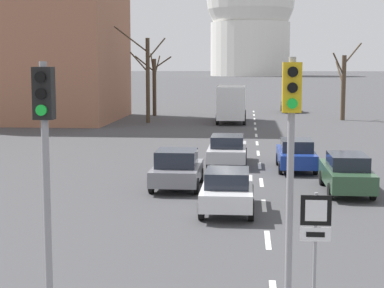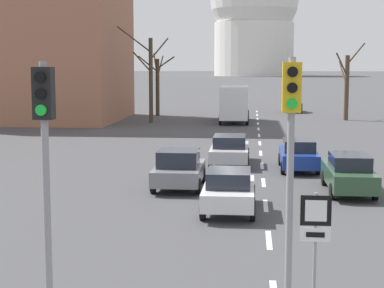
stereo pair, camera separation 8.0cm
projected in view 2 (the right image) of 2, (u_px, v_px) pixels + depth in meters
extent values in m
cube|color=silver|center=(269.00, 240.00, 18.49)|extent=(0.16, 2.00, 0.01)
cube|color=silver|center=(266.00, 206.00, 22.93)|extent=(0.16, 2.00, 0.01)
cube|color=silver|center=(263.00, 182.00, 27.38)|extent=(0.16, 2.00, 0.01)
cube|color=silver|center=(262.00, 166.00, 31.82)|extent=(0.16, 2.00, 0.01)
cube|color=silver|center=(261.00, 153.00, 36.27)|extent=(0.16, 2.00, 0.01)
cube|color=silver|center=(260.00, 143.00, 40.71)|extent=(0.16, 2.00, 0.01)
cube|color=silver|center=(259.00, 135.00, 45.16)|extent=(0.16, 2.00, 0.01)
cube|color=silver|center=(258.00, 129.00, 49.60)|extent=(0.16, 2.00, 0.01)
cube|color=silver|center=(258.00, 123.00, 54.05)|extent=(0.16, 2.00, 0.01)
cube|color=silver|center=(258.00, 119.00, 58.49)|extent=(0.16, 2.00, 0.01)
cube|color=silver|center=(257.00, 115.00, 62.94)|extent=(0.16, 2.00, 0.01)
cube|color=silver|center=(257.00, 112.00, 67.38)|extent=(0.16, 2.00, 0.01)
cylinder|color=gray|center=(290.00, 191.00, 12.50)|extent=(0.14, 0.14, 5.19)
cube|color=gold|center=(292.00, 87.00, 12.25)|extent=(0.36, 0.28, 0.96)
cylinder|color=black|center=(293.00, 72.00, 12.04)|extent=(0.20, 0.06, 0.20)
cylinder|color=black|center=(292.00, 88.00, 12.08)|extent=(0.20, 0.06, 0.20)
cylinder|color=green|center=(292.00, 103.00, 12.12)|extent=(0.20, 0.06, 0.20)
cylinder|color=gray|center=(47.00, 199.00, 11.97)|extent=(0.14, 0.14, 5.10)
cube|color=black|center=(44.00, 93.00, 11.72)|extent=(0.36, 0.28, 0.96)
cylinder|color=black|center=(40.00, 77.00, 11.51)|extent=(0.20, 0.06, 0.20)
cylinder|color=black|center=(41.00, 94.00, 11.55)|extent=(0.20, 0.06, 0.20)
cylinder|color=green|center=(41.00, 110.00, 11.59)|extent=(0.20, 0.06, 0.20)
cylinder|color=gray|center=(315.00, 257.00, 12.62)|extent=(0.07, 0.07, 2.57)
cube|color=black|center=(316.00, 211.00, 12.48)|extent=(0.60, 0.03, 0.60)
cube|color=white|center=(316.00, 211.00, 12.46)|extent=(0.42, 0.01, 0.42)
cube|color=white|center=(315.00, 235.00, 12.54)|extent=(0.60, 0.03, 0.28)
cube|color=black|center=(315.00, 235.00, 12.52)|extent=(0.36, 0.01, 0.10)
cube|color=#2D4C33|center=(348.00, 176.00, 25.24)|extent=(1.67, 4.53, 0.69)
cube|color=#1E232D|center=(350.00, 161.00, 24.94)|extent=(1.42, 2.17, 0.55)
cylinder|color=black|center=(324.00, 178.00, 26.74)|extent=(0.18, 0.62, 0.62)
cylinder|color=black|center=(362.00, 179.00, 26.59)|extent=(0.18, 0.62, 0.62)
cylinder|color=black|center=(332.00, 191.00, 23.97)|extent=(0.18, 0.62, 0.62)
cylinder|color=black|center=(375.00, 192.00, 23.82)|extent=(0.18, 0.62, 0.62)
cube|color=silver|center=(229.00, 193.00, 21.95)|extent=(1.71, 3.99, 0.58)
cube|color=#1E232D|center=(229.00, 178.00, 21.68)|extent=(1.45, 1.92, 0.54)
cylinder|color=black|center=(208.00, 194.00, 23.28)|extent=(0.18, 0.72, 0.72)
cylinder|color=black|center=(252.00, 194.00, 23.13)|extent=(0.18, 0.72, 0.72)
cylinder|color=black|center=(203.00, 209.00, 20.83)|extent=(0.18, 0.72, 0.72)
cylinder|color=black|center=(252.00, 210.00, 20.69)|extent=(0.18, 0.72, 0.72)
cube|color=slate|center=(179.00, 173.00, 26.15)|extent=(1.88, 3.87, 0.62)
cube|color=#1E232D|center=(179.00, 158.00, 25.88)|extent=(1.59, 1.86, 0.66)
cylinder|color=black|center=(162.00, 175.00, 27.46)|extent=(0.18, 0.63, 0.63)
cylinder|color=black|center=(203.00, 175.00, 27.30)|extent=(0.18, 0.63, 0.63)
cylinder|color=black|center=(153.00, 185.00, 25.09)|extent=(0.18, 0.63, 0.63)
cylinder|color=black|center=(198.00, 186.00, 24.92)|extent=(0.18, 0.63, 0.63)
cube|color=navy|center=(298.00, 157.00, 30.56)|extent=(1.68, 4.27, 0.64)
cube|color=#1E232D|center=(299.00, 145.00, 30.28)|extent=(1.43, 2.05, 0.54)
cylinder|color=black|center=(280.00, 159.00, 31.98)|extent=(0.18, 0.61, 0.61)
cylinder|color=black|center=(312.00, 160.00, 31.84)|extent=(0.18, 0.61, 0.61)
cylinder|color=black|center=(283.00, 168.00, 29.37)|extent=(0.18, 0.61, 0.61)
cylinder|color=black|center=(318.00, 168.00, 29.22)|extent=(0.18, 0.61, 0.61)
cube|color=#B7B7BC|center=(230.00, 152.00, 32.20)|extent=(1.85, 4.54, 0.60)
cube|color=#1E232D|center=(230.00, 141.00, 31.90)|extent=(1.57, 2.18, 0.57)
cylinder|color=black|center=(214.00, 154.00, 33.71)|extent=(0.18, 0.67, 0.67)
cylinder|color=black|center=(247.00, 154.00, 33.54)|extent=(0.18, 0.67, 0.67)
cylinder|color=black|center=(211.00, 162.00, 30.93)|extent=(0.18, 0.67, 0.67)
cylinder|color=black|center=(247.00, 162.00, 30.77)|extent=(0.18, 0.67, 0.67)
cube|color=black|center=(293.00, 106.00, 66.54)|extent=(1.63, 4.15, 0.69)
cube|color=#1E232D|center=(293.00, 99.00, 66.25)|extent=(1.39, 1.99, 0.72)
cylinder|color=black|center=(285.00, 108.00, 67.93)|extent=(0.18, 0.64, 0.64)
cylinder|color=black|center=(299.00, 108.00, 67.79)|extent=(0.18, 0.64, 0.64)
cylinder|color=black|center=(286.00, 110.00, 65.39)|extent=(0.18, 0.64, 0.64)
cylinder|color=black|center=(301.00, 110.00, 65.25)|extent=(0.18, 0.64, 0.64)
cube|color=#333842|center=(235.00, 103.00, 57.53)|extent=(2.20, 2.00, 2.10)
cube|color=white|center=(234.00, 102.00, 53.93)|extent=(2.30, 5.20, 2.70)
cylinder|color=black|center=(223.00, 115.00, 57.76)|extent=(0.24, 0.88, 0.88)
cylinder|color=black|center=(248.00, 115.00, 57.56)|extent=(0.24, 0.88, 0.88)
cylinder|color=black|center=(220.00, 120.00, 52.79)|extent=(0.24, 0.88, 0.88)
cylinder|color=black|center=(247.00, 120.00, 52.59)|extent=(0.24, 0.88, 0.88)
cylinder|color=#473828|center=(158.00, 87.00, 61.80)|extent=(0.37, 0.37, 5.47)
cylinder|color=#473828|center=(156.00, 65.00, 62.06)|extent=(0.61, 1.16, 2.22)
cylinder|color=#473828|center=(157.00, 67.00, 62.27)|extent=(0.32, 1.50, 1.02)
cylinder|color=#473828|center=(148.00, 64.00, 61.55)|extent=(1.93, 0.25, 1.59)
cylinder|color=#473828|center=(160.00, 66.00, 62.17)|extent=(0.47, 1.42, 2.07)
cylinder|color=#473828|center=(166.00, 63.00, 61.31)|extent=(1.75, 0.40, 1.23)
cylinder|color=#473828|center=(347.00, 88.00, 56.86)|extent=(0.39, 0.39, 5.75)
cylinder|color=#473828|center=(356.00, 53.00, 56.90)|extent=(1.70, 1.24, 1.91)
cylinder|color=#473828|center=(343.00, 73.00, 57.80)|extent=(0.50, 2.30, 2.12)
cylinder|color=#473828|center=(342.00, 64.00, 56.41)|extent=(1.16, 0.63, 2.09)
cylinder|color=#473828|center=(151.00, 81.00, 54.34)|extent=(0.34, 0.34, 7.17)
cylinder|color=#473828|center=(134.00, 39.00, 54.10)|extent=(2.93, 0.27, 2.24)
cylinder|color=#473828|center=(142.00, 62.00, 54.32)|extent=(1.63, 0.37, 1.76)
cylinder|color=#473828|center=(159.00, 49.00, 54.03)|extent=(1.55, 0.32, 1.85)
cylinder|color=silver|center=(254.00, 49.00, 255.26)|extent=(31.47, 31.47, 20.98)
cube|color=#9E664C|center=(19.00, 11.00, 56.68)|extent=(18.00, 14.00, 19.35)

